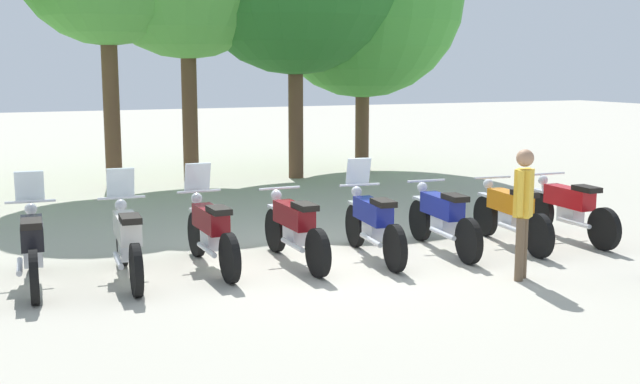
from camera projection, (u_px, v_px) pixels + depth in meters
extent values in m
plane|color=#ADA899|center=(334.00, 260.00, 11.02)|extent=(80.00, 80.00, 0.00)
cylinder|color=black|center=(33.00, 248.00, 10.38)|extent=(0.14, 0.64, 0.64)
cylinder|color=black|center=(34.00, 277.00, 8.95)|extent=(0.14, 0.64, 0.64)
cube|color=silver|center=(32.00, 223.00, 10.33)|extent=(0.14, 0.37, 0.04)
cube|color=black|center=(32.00, 233.00, 9.66)|extent=(0.31, 0.96, 0.30)
cube|color=silver|center=(33.00, 255.00, 9.65)|extent=(0.24, 0.41, 0.24)
cube|color=black|center=(31.00, 224.00, 9.26)|extent=(0.26, 0.45, 0.08)
cylinder|color=silver|center=(32.00, 226.00, 10.25)|extent=(0.06, 0.23, 0.64)
cylinder|color=silver|center=(30.00, 202.00, 10.12)|extent=(0.62, 0.07, 0.04)
sphere|color=silver|center=(31.00, 209.00, 10.25)|extent=(0.17, 0.17, 0.16)
cylinder|color=silver|center=(19.00, 266.00, 9.33)|extent=(0.11, 0.70, 0.07)
cube|color=silver|center=(29.00, 186.00, 10.14)|extent=(0.37, 0.15, 0.39)
cylinder|color=black|center=(122.00, 243.00, 10.68)|extent=(0.14, 0.64, 0.64)
cylinder|color=black|center=(136.00, 270.00, 9.25)|extent=(0.14, 0.64, 0.64)
cube|color=silver|center=(121.00, 218.00, 10.63)|extent=(0.14, 0.37, 0.04)
cube|color=silver|center=(127.00, 228.00, 9.95)|extent=(0.32, 0.96, 0.30)
cube|color=silver|center=(128.00, 249.00, 9.95)|extent=(0.24, 0.41, 0.24)
cube|color=black|center=(130.00, 219.00, 9.55)|extent=(0.27, 0.45, 0.08)
cylinder|color=silver|center=(122.00, 221.00, 10.55)|extent=(0.06, 0.23, 0.64)
cylinder|color=silver|center=(122.00, 198.00, 10.41)|extent=(0.62, 0.07, 0.04)
sphere|color=silver|center=(121.00, 205.00, 10.55)|extent=(0.17, 0.17, 0.16)
cylinder|color=silver|center=(118.00, 260.00, 9.63)|extent=(0.11, 0.70, 0.07)
cube|color=silver|center=(120.00, 182.00, 10.44)|extent=(0.37, 0.15, 0.39)
cylinder|color=black|center=(197.00, 234.00, 11.22)|extent=(0.11, 0.64, 0.64)
cylinder|color=black|center=(230.00, 258.00, 9.82)|extent=(0.11, 0.64, 0.64)
cube|color=silver|center=(196.00, 211.00, 11.17)|extent=(0.12, 0.36, 0.04)
cube|color=maroon|center=(210.00, 219.00, 10.51)|extent=(0.27, 0.95, 0.30)
cube|color=silver|center=(212.00, 240.00, 10.51)|extent=(0.22, 0.40, 0.24)
cube|color=black|center=(219.00, 210.00, 10.12)|extent=(0.25, 0.44, 0.08)
cylinder|color=silver|center=(198.00, 214.00, 11.09)|extent=(0.05, 0.23, 0.64)
cylinder|color=silver|center=(199.00, 191.00, 10.95)|extent=(0.62, 0.04, 0.04)
sphere|color=silver|center=(197.00, 198.00, 11.09)|extent=(0.16, 0.16, 0.16)
cylinder|color=silver|center=(207.00, 250.00, 10.18)|extent=(0.08, 0.70, 0.07)
cube|color=silver|center=(197.00, 177.00, 10.98)|extent=(0.36, 0.14, 0.39)
cylinder|color=black|center=(275.00, 230.00, 11.50)|extent=(0.10, 0.64, 0.64)
cylinder|color=black|center=(318.00, 253.00, 10.10)|extent=(0.10, 0.64, 0.64)
cube|color=silver|center=(275.00, 207.00, 11.44)|extent=(0.12, 0.36, 0.04)
cube|color=maroon|center=(294.00, 215.00, 10.79)|extent=(0.27, 0.95, 0.30)
cube|color=silver|center=(295.00, 235.00, 10.79)|extent=(0.22, 0.40, 0.24)
cube|color=black|center=(305.00, 206.00, 10.40)|extent=(0.24, 0.44, 0.08)
cylinder|color=silver|center=(277.00, 210.00, 11.37)|extent=(0.05, 0.23, 0.64)
cylinder|color=silver|center=(279.00, 188.00, 11.23)|extent=(0.62, 0.04, 0.04)
sphere|color=silver|center=(276.00, 195.00, 11.37)|extent=(0.16, 0.16, 0.16)
cylinder|color=silver|center=(293.00, 245.00, 10.46)|extent=(0.08, 0.70, 0.07)
cylinder|color=black|center=(355.00, 226.00, 11.82)|extent=(0.17, 0.65, 0.64)
cylinder|color=black|center=(395.00, 248.00, 10.36)|extent=(0.17, 0.65, 0.64)
cube|color=silver|center=(355.00, 203.00, 11.77)|extent=(0.16, 0.37, 0.04)
cube|color=navy|center=(373.00, 211.00, 11.08)|extent=(0.36, 0.97, 0.30)
cube|color=silver|center=(374.00, 231.00, 11.08)|extent=(0.26, 0.42, 0.24)
cube|color=black|center=(383.00, 203.00, 10.67)|extent=(0.29, 0.46, 0.08)
cylinder|color=silver|center=(357.00, 206.00, 11.69)|extent=(0.07, 0.23, 0.64)
cylinder|color=silver|center=(360.00, 185.00, 11.55)|extent=(0.62, 0.10, 0.04)
sphere|color=silver|center=(357.00, 192.00, 11.69)|extent=(0.18, 0.18, 0.16)
cylinder|color=silver|center=(371.00, 240.00, 10.76)|extent=(0.15, 0.70, 0.07)
cube|color=silver|center=(358.00, 171.00, 11.57)|extent=(0.37, 0.17, 0.39)
cylinder|color=black|center=(420.00, 220.00, 12.24)|extent=(0.16, 0.65, 0.64)
cylinder|color=black|center=(469.00, 241.00, 10.78)|extent=(0.16, 0.65, 0.64)
cube|color=silver|center=(421.00, 199.00, 12.18)|extent=(0.15, 0.37, 0.04)
cube|color=navy|center=(442.00, 206.00, 11.50)|extent=(0.35, 0.97, 0.30)
cube|color=silver|center=(443.00, 225.00, 11.50)|extent=(0.26, 0.42, 0.24)
cube|color=black|center=(455.00, 197.00, 11.10)|extent=(0.28, 0.46, 0.08)
cylinder|color=silver|center=(423.00, 201.00, 12.10)|extent=(0.07, 0.23, 0.64)
cylinder|color=silver|center=(426.00, 181.00, 11.97)|extent=(0.62, 0.09, 0.04)
sphere|color=silver|center=(422.00, 187.00, 12.11)|extent=(0.17, 0.17, 0.16)
cylinder|color=silver|center=(442.00, 233.00, 11.18)|extent=(0.14, 0.70, 0.07)
cylinder|color=black|center=(486.00, 216.00, 12.58)|extent=(0.17, 0.65, 0.64)
cylinder|color=black|center=(539.00, 236.00, 11.12)|extent=(0.17, 0.65, 0.64)
cube|color=silver|center=(486.00, 195.00, 12.53)|extent=(0.16, 0.37, 0.04)
cube|color=orange|center=(510.00, 202.00, 11.84)|extent=(0.37, 0.97, 0.30)
cube|color=silver|center=(511.00, 220.00, 11.84)|extent=(0.26, 0.42, 0.24)
cube|color=black|center=(525.00, 194.00, 11.44)|extent=(0.29, 0.46, 0.08)
cylinder|color=silver|center=(489.00, 198.00, 12.45)|extent=(0.08, 0.23, 0.64)
cylinder|color=silver|center=(493.00, 177.00, 12.31)|extent=(0.62, 0.11, 0.04)
sphere|color=silver|center=(488.00, 184.00, 12.45)|extent=(0.18, 0.18, 0.16)
cylinder|color=silver|center=(512.00, 228.00, 11.52)|extent=(0.15, 0.70, 0.07)
cylinder|color=black|center=(540.00, 211.00, 13.01)|extent=(0.13, 0.64, 0.64)
cylinder|color=black|center=(604.00, 229.00, 11.58)|extent=(0.13, 0.64, 0.64)
cube|color=silver|center=(541.00, 191.00, 12.95)|extent=(0.14, 0.37, 0.04)
cube|color=red|center=(569.00, 197.00, 12.28)|extent=(0.30, 0.96, 0.30)
cube|color=silver|center=(570.00, 215.00, 12.28)|extent=(0.24, 0.41, 0.24)
cube|color=black|center=(587.00, 189.00, 11.88)|extent=(0.26, 0.45, 0.08)
cylinder|color=silver|center=(544.00, 193.00, 12.87)|extent=(0.06, 0.23, 0.64)
cylinder|color=silver|center=(548.00, 174.00, 12.74)|extent=(0.62, 0.07, 0.04)
sphere|color=silver|center=(543.00, 180.00, 12.88)|extent=(0.17, 0.17, 0.16)
cylinder|color=silver|center=(574.00, 223.00, 11.96)|extent=(0.10, 0.70, 0.07)
cylinder|color=brown|center=(523.00, 247.00, 10.05)|extent=(0.15, 0.15, 0.81)
cylinder|color=brown|center=(520.00, 250.00, 9.90)|extent=(0.15, 0.15, 0.81)
cube|color=gold|center=(524.00, 193.00, 9.86)|extent=(0.30, 0.29, 0.61)
cylinder|color=gold|center=(527.00, 190.00, 10.00)|extent=(0.11, 0.11, 0.58)
cylinder|color=gold|center=(520.00, 194.00, 9.72)|extent=(0.11, 0.11, 0.58)
sphere|color=#A87A5B|center=(525.00, 158.00, 9.79)|extent=(0.31, 0.31, 0.22)
cylinder|color=brown|center=(111.00, 104.00, 17.40)|extent=(0.36, 0.36, 3.75)
cylinder|color=brown|center=(190.00, 106.00, 18.33)|extent=(0.36, 0.36, 3.57)
cylinder|color=brown|center=(296.00, 111.00, 18.93)|extent=(0.36, 0.36, 3.28)
cylinder|color=brown|center=(362.00, 119.00, 20.49)|extent=(0.36, 0.36, 2.66)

